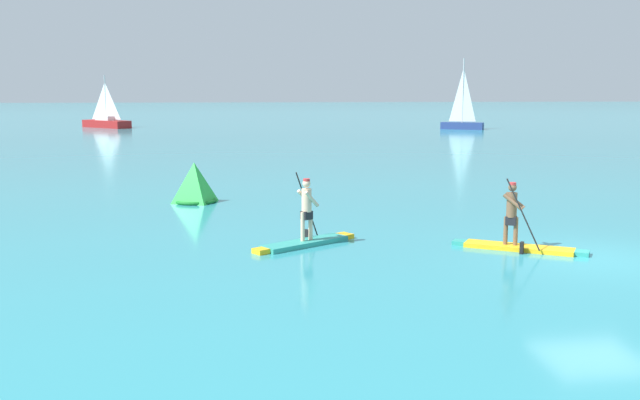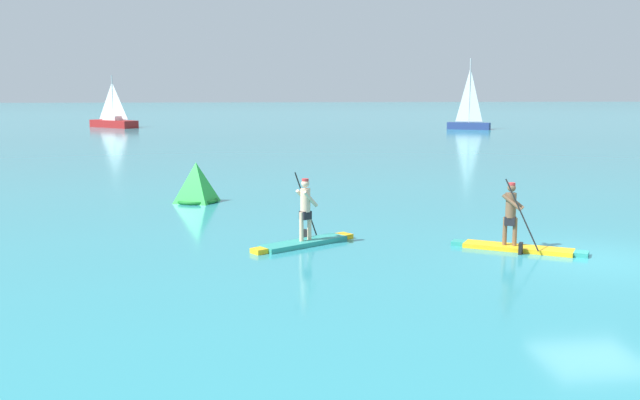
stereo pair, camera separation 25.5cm
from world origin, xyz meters
name	(u,v)px [view 2 (the right image)]	position (x,y,z in m)	size (l,w,h in m)	color
ground	(595,260)	(0.00, 0.00, 0.00)	(440.00, 440.00, 0.00)	teal
paddleboarder_near_left	(305,232)	(-6.76, 2.43, 0.35)	(2.84, 2.10, 1.91)	teal
paddleboarder_mid_center	(516,237)	(-1.48, 1.25, 0.35)	(3.09, 2.10, 1.89)	yellow
race_marker_buoy	(196,184)	(-10.00, 10.06, 0.65)	(1.70, 1.70, 1.45)	green
sailboat_left_horizon	(114,121)	(-22.10, 63.42, 0.68)	(5.72, 5.69, 5.56)	#A51E1E
sailboat_right_horizon	(469,119)	(14.87, 55.48, 1.04)	(4.30, 3.05, 7.20)	navy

